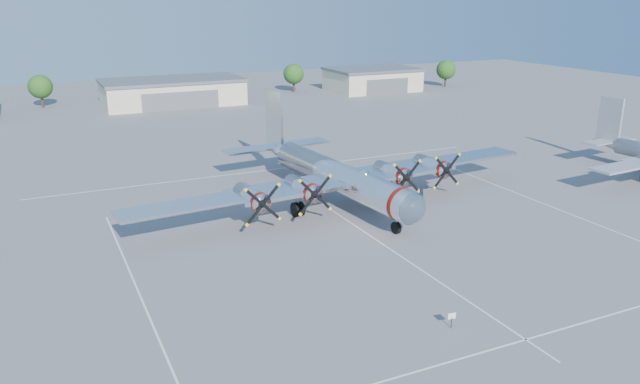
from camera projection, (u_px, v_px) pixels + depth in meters
name	position (u px, v px, depth m)	size (l,w,h in m)	color
ground	(364.00, 232.00, 60.27)	(260.00, 260.00, 0.00)	#5E5E61
parking_lines	(373.00, 238.00, 58.76)	(60.00, 50.08, 0.01)	silver
hangar_center	(173.00, 92.00, 130.14)	(28.60, 14.60, 5.40)	beige
hangar_east	(372.00, 79.00, 149.71)	(20.60, 14.60, 5.40)	beige
tree_west	(40.00, 87.00, 126.42)	(4.80, 4.80, 6.64)	#382619
tree_east	(294.00, 74.00, 147.13)	(4.80, 4.80, 6.64)	#382619
tree_far_east	(446.00, 70.00, 155.72)	(4.80, 4.80, 6.64)	#382619
main_bomber_b29	(333.00, 202.00, 68.99)	(48.01, 32.84, 10.62)	silver
info_placard	(452.00, 318.00, 42.52)	(0.60, 0.12, 1.14)	black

